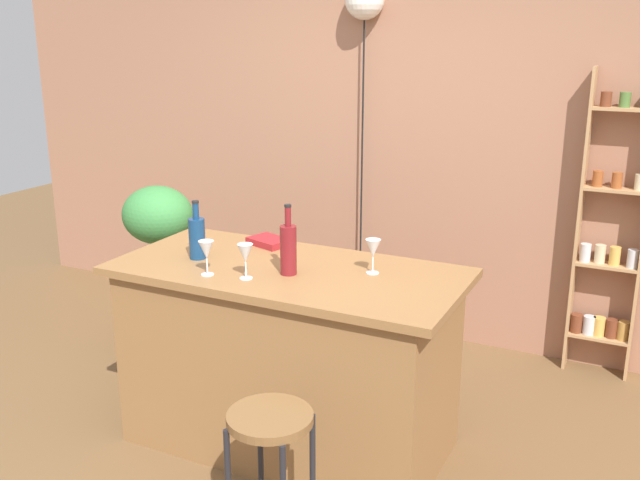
{
  "coord_description": "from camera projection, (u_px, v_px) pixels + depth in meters",
  "views": [
    {
      "loc": [
        1.55,
        -2.52,
        2.03
      ],
      "look_at": [
        0.05,
        0.55,
        1.02
      ],
      "focal_mm": 40.05,
      "sensor_mm": 36.0,
      "label": 1
    }
  ],
  "objects": [
    {
      "name": "bottle_wine_red",
      "position": [
        197.0,
        237.0,
        3.5
      ],
      "size": [
        0.08,
        0.08,
        0.29
      ],
      "color": "navy",
      "rests_on": "kitchen_counter"
    },
    {
      "name": "plant_stool",
      "position": [
        165.0,
        323.0,
        4.68
      ],
      "size": [
        0.35,
        0.35,
        0.36
      ],
      "primitive_type": "cylinder",
      "color": "#2D2823",
      "rests_on": "ground"
    },
    {
      "name": "wine_glass_left",
      "position": [
        206.0,
        251.0,
        3.26
      ],
      "size": [
        0.07,
        0.07,
        0.16
      ],
      "color": "silver",
      "rests_on": "kitchen_counter"
    },
    {
      "name": "potted_plant",
      "position": [
        158.0,
        226.0,
        4.49
      ],
      "size": [
        0.46,
        0.41,
        0.74
      ],
      "color": "#A86B4C",
      "rests_on": "plant_stool"
    },
    {
      "name": "kitchen_counter",
      "position": [
        289.0,
        357.0,
        3.52
      ],
      "size": [
        1.68,
        0.8,
        0.94
      ],
      "color": "olive",
      "rests_on": "ground"
    },
    {
      "name": "spice_shelf",
      "position": [
        610.0,
        239.0,
        4.17
      ],
      "size": [
        0.38,
        0.12,
        1.83
      ],
      "color": "tan",
      "rests_on": "ground"
    },
    {
      "name": "cookbook",
      "position": [
        269.0,
        241.0,
        3.75
      ],
      "size": [
        0.25,
        0.21,
        0.03
      ],
      "primitive_type": "cube",
      "rotation": [
        0.0,
        0.0,
        -0.31
      ],
      "color": "maroon",
      "rests_on": "kitchen_counter"
    },
    {
      "name": "back_wall",
      "position": [
        407.0,
        129.0,
        4.68
      ],
      "size": [
        6.4,
        0.1,
        2.8
      ],
      "primitive_type": "cube",
      "color": "#9E6B51",
      "rests_on": "ground"
    },
    {
      "name": "pendant_globe_light",
      "position": [
        365.0,
        3.0,
        4.48
      ],
      "size": [
        0.25,
        0.25,
        2.33
      ],
      "color": "black",
      "rests_on": "ground"
    },
    {
      "name": "bottle_olive_oil",
      "position": [
        288.0,
        248.0,
        3.27
      ],
      "size": [
        0.08,
        0.08,
        0.33
      ],
      "color": "maroon",
      "rests_on": "kitchen_counter"
    },
    {
      "name": "wine_glass_center",
      "position": [
        245.0,
        254.0,
        3.21
      ],
      "size": [
        0.07,
        0.07,
        0.16
      ],
      "color": "silver",
      "rests_on": "kitchen_counter"
    },
    {
      "name": "bar_stool",
      "position": [
        271.0,
        451.0,
        2.74
      ],
      "size": [
        0.33,
        0.33,
        0.63
      ],
      "color": "black",
      "rests_on": "ground"
    },
    {
      "name": "ground",
      "position": [
        260.0,
        472.0,
        3.4
      ],
      "size": [
        12.0,
        12.0,
        0.0
      ],
      "primitive_type": "plane",
      "color": "brown"
    },
    {
      "name": "wine_glass_right",
      "position": [
        373.0,
        249.0,
        3.28
      ],
      "size": [
        0.07,
        0.07,
        0.16
      ],
      "color": "silver",
      "rests_on": "kitchen_counter"
    }
  ]
}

